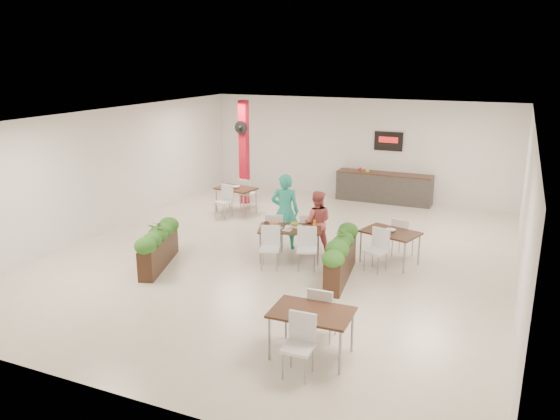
% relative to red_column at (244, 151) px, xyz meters
% --- Properties ---
extents(ground, '(12.00, 12.00, 0.00)m').
position_rel_red_column_xyz_m(ground, '(3.00, -3.79, -1.64)').
color(ground, beige).
rests_on(ground, ground).
extents(room_shell, '(10.10, 12.10, 3.22)m').
position_rel_red_column_xyz_m(room_shell, '(3.00, -3.79, 0.36)').
color(room_shell, white).
rests_on(room_shell, ground).
extents(red_column, '(0.40, 0.41, 3.20)m').
position_rel_red_column_xyz_m(red_column, '(0.00, 0.00, 0.00)').
color(red_column, '#AB0B1E').
rests_on(red_column, ground).
extents(service_counter, '(3.00, 0.64, 2.20)m').
position_rel_red_column_xyz_m(service_counter, '(4.00, 1.86, -1.15)').
color(service_counter, '#2F2C2A').
rests_on(service_counter, ground).
extents(main_table, '(1.68, 1.93, 0.92)m').
position_rel_red_column_xyz_m(main_table, '(3.22, -4.04, -1.01)').
color(main_table, black).
rests_on(main_table, ground).
extents(diner_man, '(0.78, 0.63, 1.83)m').
position_rel_red_column_xyz_m(diner_man, '(2.82, -3.38, -0.73)').
color(diner_man, teal).
rests_on(diner_man, ground).
extents(diner_woman, '(0.87, 0.77, 1.50)m').
position_rel_red_column_xyz_m(diner_woman, '(3.62, -3.38, -0.89)').
color(diner_woman, '#D05F5C').
rests_on(diner_woman, ground).
extents(planter_left, '(0.90, 1.93, 1.05)m').
position_rel_red_column_xyz_m(planter_left, '(0.75, -5.59, -1.12)').
color(planter_left, black).
rests_on(planter_left, ground).
extents(planter_right, '(0.61, 2.07, 1.09)m').
position_rel_red_column_xyz_m(planter_right, '(4.63, -4.68, -1.13)').
color(planter_right, black).
rests_on(planter_right, ground).
extents(side_table_a, '(1.22, 1.67, 0.92)m').
position_rel_red_column_xyz_m(side_table_a, '(0.28, -1.09, -1.02)').
color(side_table_a, black).
rests_on(side_table_a, ground).
extents(side_table_b, '(1.38, 1.67, 0.92)m').
position_rel_red_column_xyz_m(side_table_b, '(5.36, -3.40, -1.01)').
color(side_table_b, black).
rests_on(side_table_b, ground).
extents(side_table_c, '(1.25, 1.63, 0.92)m').
position_rel_red_column_xyz_m(side_table_c, '(5.13, -7.77, -1.01)').
color(side_table_c, black).
rests_on(side_table_c, ground).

